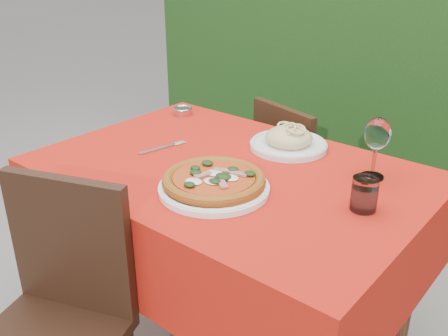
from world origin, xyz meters
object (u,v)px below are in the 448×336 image
Objects in this scene: chair_near at (57,308)px; fork at (157,149)px; pizza_plate at (214,183)px; wine_glass at (377,136)px; water_glass at (364,196)px; steel_ramekin at (183,111)px; chair_far at (295,175)px; pasta_plate at (289,141)px.

chair_near reaches higher than fork.
chair_near reaches higher than pizza_plate.
water_glass is at bearing -71.92° from wine_glass.
chair_near is at bearing -67.63° from steel_ramekin.
water_glass is 0.48× the size of wine_glass.
chair_far is 0.51m from pasta_plate.
pasta_plate is 0.47m from fork.
fork is at bearing 85.63° from chair_near.
fork is (-0.35, -0.31, -0.02)m from pasta_plate.
fork is 2.71× the size of steel_ramekin.
chair_far is at bearing 116.51° from pasta_plate.
wine_glass reaches higher than chair_near.
water_glass reaches higher than steel_ramekin.
wine_glass is 2.62× the size of steel_ramekin.
chair_far is 10.49× the size of steel_ramekin.
pasta_plate is at bearing 131.42° from chair_far.
water_glass is at bearing 148.79° from chair_far.
chair_far is at bearing 87.08° from fork.
water_glass is at bearing 16.16° from fork.
water_glass reaches higher than chair_far.
wine_glass reaches higher than pasta_plate.
pizza_plate reaches higher than chair_far.
water_glass is 0.24m from wine_glass.
chair_near is 0.94m from pasta_plate.
steel_ramekin is (-0.37, 0.91, 0.27)m from chair_near.
pizza_plate is 0.39m from fork.
water_glass is 0.47× the size of fork.
pasta_plate is (-0.02, 0.43, -0.00)m from pizza_plate.
chair_near is 0.91m from water_glass.
fork is (-0.69, -0.27, -0.14)m from wine_glass.
wine_glass is at bearing 50.38° from pizza_plate.
chair_near is 4.29× the size of wine_glass.
chair_far reaches higher than steel_ramekin.
fork is 0.40m from steel_ramekin.
fork is at bearing -175.37° from water_glass.
pizza_plate is 0.74m from steel_ramekin.
fork is (-0.76, -0.06, -0.04)m from water_glass.
chair_far is 3.87× the size of fork.
chair_near reaches higher than pasta_plate.
steel_ramekin is at bearing 141.19° from pizza_plate.
pasta_plate is 1.35× the size of fork.
pizza_plate is 1.20× the size of pasta_plate.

